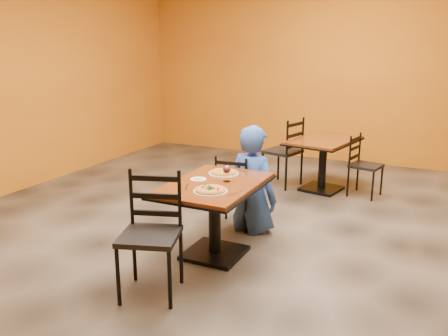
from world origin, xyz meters
The scene contains 18 objects.
floor centered at (0.00, 0.00, 0.00)m, with size 7.00×8.00×0.01m, color black.
wall_back centered at (0.00, 4.00, 1.50)m, with size 7.00×0.01×3.00m, color #B87014.
table_main centered at (0.00, -0.50, 0.56)m, with size 0.83×1.23×0.75m.
table_second centered at (0.42, 2.09, 0.55)m, with size 0.97×1.26×0.75m.
chair_main_near centered at (-0.14, -1.40, 0.51)m, with size 0.46×0.46×1.03m, color black, non-canonical shape.
chair_main_far centered at (-0.13, 0.30, 0.43)m, with size 0.38×0.38×0.85m, color black, non-canonical shape.
chair_second_left centered at (-0.18, 2.09, 0.51)m, with size 0.46×0.46×1.01m, color black, non-canonical shape.
chair_second_right centered at (1.02, 2.09, 0.42)m, with size 0.38×0.38×0.85m, color black, non-canonical shape.
diner centered at (0.08, 0.30, 0.60)m, with size 0.60×0.39×1.20m, color #1A4193.
plate_main centered at (0.09, -0.77, 0.76)m, with size 0.31×0.31×0.01m, color white.
pizza_main centered at (0.09, -0.77, 0.77)m, with size 0.28×0.28×0.02m, color maroon.
plate_far centered at (-0.06, -0.17, 0.76)m, with size 0.31×0.31×0.01m, color white.
pizza_far centered at (-0.06, -0.17, 0.77)m, with size 0.28×0.28×0.02m, color gold.
side_plate centered at (-0.19, -0.47, 0.76)m, with size 0.16×0.16×0.01m, color white.
dip centered at (-0.19, -0.47, 0.76)m, with size 0.09×0.09×0.01m, color tan.
wine_glass centered at (0.09, -0.41, 0.84)m, with size 0.08×0.08×0.18m, color white, non-canonical shape.
fork centered at (-0.17, -0.74, 0.75)m, with size 0.01×0.19×0.00m, color silver.
knife centered at (0.32, -0.73, 0.75)m, with size 0.01×0.21×0.00m, color silver.
Camera 1 is at (1.94, -4.35, 2.04)m, focal length 37.62 mm.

